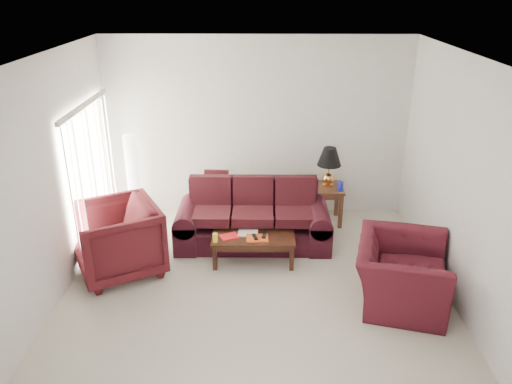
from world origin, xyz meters
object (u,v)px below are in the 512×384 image
coffee_table (253,248)px  armchair_left (117,240)px  floor_lamp (133,178)px  sofa (253,215)px  end_table (324,204)px  armchair_right (401,273)px

coffee_table → armchair_left: bearing=-160.0°
floor_lamp → coffee_table: floor_lamp is taller
sofa → end_table: 1.42m
armchair_right → end_table: bearing=31.4°
floor_lamp → coffee_table: bearing=-33.1°
sofa → end_table: sofa is taller
armchair_left → coffee_table: armchair_left is taller
armchair_left → coffee_table: bearing=70.8°
floor_lamp → end_table: bearing=0.0°
armchair_left → coffee_table: size_ratio=0.94×
floor_lamp → armchair_right: size_ratio=1.22×
sofa → end_table: (1.18, 0.77, -0.16)m
end_table → armchair_right: bearing=-73.0°
sofa → floor_lamp: (-1.98, 0.77, 0.29)m
end_table → floor_lamp: size_ratio=0.41×
armchair_left → armchair_right: bearing=51.6°
end_table → floor_lamp: (-3.16, -0.00, 0.45)m
sofa → armchair_right: (1.88, -1.49, -0.07)m
end_table → armchair_right: 2.36m
sofa → floor_lamp: floor_lamp is taller
sofa → armchair_left: armchair_left is taller
armchair_left → coffee_table: (1.86, 0.30, -0.30)m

